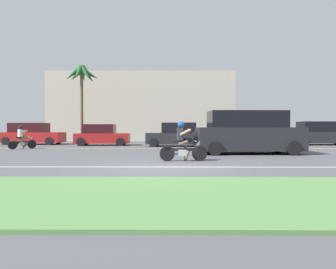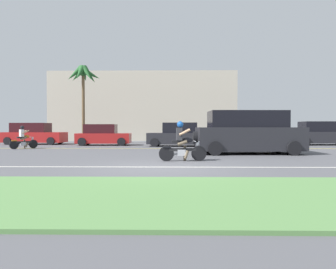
{
  "view_description": "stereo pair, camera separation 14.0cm",
  "coord_description": "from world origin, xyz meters",
  "px_view_note": "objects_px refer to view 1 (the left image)",
  "views": [
    {
      "loc": [
        0.2,
        -9.48,
        1.22
      ],
      "look_at": [
        0.1,
        4.5,
        0.92
      ],
      "focal_mm": 33.11,
      "sensor_mm": 36.0,
      "label": 1
    },
    {
      "loc": [
        0.34,
        -9.48,
        1.22
      ],
      "look_at": [
        0.1,
        4.5,
        0.92
      ],
      "focal_mm": 33.11,
      "sensor_mm": 36.0,
      "label": 2
    }
  ],
  "objects_px": {
    "parked_car_2": "(177,135)",
    "parked_car_3": "(239,134)",
    "parked_car_0": "(32,134)",
    "parked_car_1": "(102,135)",
    "motorcyclist_distant": "(22,139)",
    "suv_nearby": "(247,133)",
    "motorcyclist": "(183,144)",
    "parked_car_4": "(320,134)",
    "palm_tree_0": "(82,77)"
  },
  "relations": [
    {
      "from": "parked_car_2",
      "to": "parked_car_3",
      "type": "height_order",
      "value": "parked_car_3"
    },
    {
      "from": "parked_car_0",
      "to": "parked_car_1",
      "type": "xyz_separation_m",
      "value": [
        5.47,
        -1.2,
        -0.05
      ]
    },
    {
      "from": "parked_car_3",
      "to": "motorcyclist_distant",
      "type": "height_order",
      "value": "parked_car_3"
    },
    {
      "from": "suv_nearby",
      "to": "parked_car_2",
      "type": "relative_size",
      "value": 1.28
    },
    {
      "from": "motorcyclist",
      "to": "suv_nearby",
      "type": "distance_m",
      "value": 4.63
    },
    {
      "from": "parked_car_2",
      "to": "motorcyclist_distant",
      "type": "distance_m",
      "value": 9.45
    },
    {
      "from": "parked_car_0",
      "to": "parked_car_2",
      "type": "relative_size",
      "value": 1.14
    },
    {
      "from": "motorcyclist_distant",
      "to": "motorcyclist",
      "type": "bearing_deg",
      "value": -36.02
    },
    {
      "from": "parked_car_0",
      "to": "parked_car_4",
      "type": "height_order",
      "value": "parked_car_4"
    },
    {
      "from": "motorcyclist",
      "to": "parked_car_0",
      "type": "bearing_deg",
      "value": 133.01
    },
    {
      "from": "parked_car_0",
      "to": "motorcyclist",
      "type": "bearing_deg",
      "value": -46.99
    },
    {
      "from": "parked_car_2",
      "to": "palm_tree_0",
      "type": "bearing_deg",
      "value": 153.7
    },
    {
      "from": "parked_car_0",
      "to": "parked_car_2",
      "type": "bearing_deg",
      "value": -11.98
    },
    {
      "from": "motorcyclist",
      "to": "parked_car_2",
      "type": "distance_m",
      "value": 9.24
    },
    {
      "from": "palm_tree_0",
      "to": "motorcyclist",
      "type": "bearing_deg",
      "value": -60.22
    },
    {
      "from": "parked_car_2",
      "to": "motorcyclist_distant",
      "type": "height_order",
      "value": "parked_car_2"
    },
    {
      "from": "motorcyclist",
      "to": "parked_car_4",
      "type": "xyz_separation_m",
      "value": [
        10.33,
        10.99,
        0.16
      ]
    },
    {
      "from": "parked_car_1",
      "to": "parked_car_4",
      "type": "bearing_deg",
      "value": 2.47
    },
    {
      "from": "parked_car_1",
      "to": "parked_car_3",
      "type": "relative_size",
      "value": 0.89
    },
    {
      "from": "motorcyclist",
      "to": "palm_tree_0",
      "type": "relative_size",
      "value": 0.29
    },
    {
      "from": "parked_car_4",
      "to": "motorcyclist_distant",
      "type": "bearing_deg",
      "value": -167.3
    },
    {
      "from": "parked_car_0",
      "to": "parked_car_2",
      "type": "height_order",
      "value": "parked_car_0"
    },
    {
      "from": "parked_car_4",
      "to": "palm_tree_0",
      "type": "bearing_deg",
      "value": 173.95
    },
    {
      "from": "motorcyclist",
      "to": "parked_car_3",
      "type": "bearing_deg",
      "value": 68.2
    },
    {
      "from": "parked_car_0",
      "to": "parked_car_3",
      "type": "bearing_deg",
      "value": -0.34
    },
    {
      "from": "parked_car_1",
      "to": "parked_car_4",
      "type": "height_order",
      "value": "parked_car_4"
    },
    {
      "from": "motorcyclist",
      "to": "suv_nearby",
      "type": "height_order",
      "value": "suv_nearby"
    },
    {
      "from": "parked_car_3",
      "to": "suv_nearby",
      "type": "bearing_deg",
      "value": -99.73
    },
    {
      "from": "parked_car_1",
      "to": "parked_car_2",
      "type": "xyz_separation_m",
      "value": [
        5.25,
        -1.08,
        0.04
      ]
    },
    {
      "from": "motorcyclist",
      "to": "parked_car_3",
      "type": "xyz_separation_m",
      "value": [
        4.57,
        11.42,
        0.15
      ]
    },
    {
      "from": "motorcyclist",
      "to": "palm_tree_0",
      "type": "height_order",
      "value": "palm_tree_0"
    },
    {
      "from": "parked_car_4",
      "to": "palm_tree_0",
      "type": "height_order",
      "value": "palm_tree_0"
    },
    {
      "from": "parked_car_1",
      "to": "palm_tree_0",
      "type": "xyz_separation_m",
      "value": [
        -2.09,
        2.55,
        4.48
      ]
    },
    {
      "from": "suv_nearby",
      "to": "palm_tree_0",
      "type": "xyz_separation_m",
      "value": [
        -10.55,
        9.53,
        4.19
      ]
    },
    {
      "from": "motorcyclist",
      "to": "palm_tree_0",
      "type": "xyz_separation_m",
      "value": [
        -7.36,
        12.87,
        4.55
      ]
    },
    {
      "from": "suv_nearby",
      "to": "parked_car_3",
      "type": "height_order",
      "value": "suv_nearby"
    },
    {
      "from": "parked_car_2",
      "to": "parked_car_1",
      "type": "bearing_deg",
      "value": 168.4
    },
    {
      "from": "parked_car_1",
      "to": "motorcyclist_distant",
      "type": "xyz_separation_m",
      "value": [
        -3.83,
        -3.7,
        -0.12
      ]
    },
    {
      "from": "parked_car_1",
      "to": "palm_tree_0",
      "type": "height_order",
      "value": "palm_tree_0"
    },
    {
      "from": "motorcyclist",
      "to": "parked_car_4",
      "type": "distance_m",
      "value": 15.08
    },
    {
      "from": "suv_nearby",
      "to": "parked_car_1",
      "type": "relative_size",
      "value": 1.36
    },
    {
      "from": "parked_car_3",
      "to": "motorcyclist_distant",
      "type": "bearing_deg",
      "value": -160.62
    },
    {
      "from": "suv_nearby",
      "to": "parked_car_2",
      "type": "xyz_separation_m",
      "value": [
        -3.21,
        5.9,
        -0.25
      ]
    },
    {
      "from": "parked_car_0",
      "to": "parked_car_1",
      "type": "height_order",
      "value": "parked_car_0"
    },
    {
      "from": "suv_nearby",
      "to": "palm_tree_0",
      "type": "bearing_deg",
      "value": 137.9
    },
    {
      "from": "parked_car_1",
      "to": "palm_tree_0",
      "type": "distance_m",
      "value": 5.56
    },
    {
      "from": "parked_car_0",
      "to": "parked_car_1",
      "type": "bearing_deg",
      "value": -12.34
    },
    {
      "from": "parked_car_2",
      "to": "palm_tree_0",
      "type": "distance_m",
      "value": 9.31
    },
    {
      "from": "parked_car_2",
      "to": "parked_car_4",
      "type": "distance_m",
      "value": 10.5
    },
    {
      "from": "parked_car_4",
      "to": "parked_car_3",
      "type": "bearing_deg",
      "value": 175.7
    }
  ]
}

